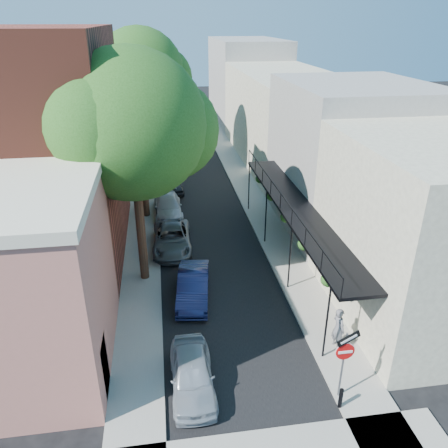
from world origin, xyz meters
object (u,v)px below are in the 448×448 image
object	(u,v)px
oak_far	(146,74)
parked_car_d	(168,206)
parked_car_b	(193,286)
bollard	(341,398)
sign_post	(345,354)
oak_mid	(145,112)
parked_car_a	(192,374)
parked_car_c	(172,239)
parked_car_e	(170,183)
pedestrian	(338,328)
oak_near	(142,127)

from	to	relation	value
oak_far	parked_car_d	world-z (taller)	oak_far
parked_car_b	bollard	bearing A→B (deg)	-51.71
oak_far	sign_post	bearing A→B (deg)	-76.09
oak_mid	parked_car_a	distance (m)	17.29
oak_mid	parked_car_d	bearing A→B (deg)	-10.36
sign_post	parked_car_d	bearing A→B (deg)	107.82
parked_car_b	parked_car_d	world-z (taller)	parked_car_b
parked_car_a	parked_car_d	world-z (taller)	parked_car_a
parked_car_b	parked_car_c	bearing A→B (deg)	105.87
parked_car_d	bollard	bearing A→B (deg)	-74.83
parked_car_a	parked_car_c	distance (m)	10.89
oak_mid	parked_car_e	distance (m)	7.85
parked_car_c	parked_car_e	world-z (taller)	parked_car_e
bollard	parked_car_c	xyz separation A→B (m)	(-5.24, 12.62, 0.14)
parked_car_a	oak_mid	bearing A→B (deg)	95.27
sign_post	pedestrian	bearing A→B (deg)	70.46
bollard	oak_mid	distance (m)	19.96
oak_near	bollard	bearing A→B (deg)	-56.88
parked_car_b	parked_car_d	size ratio (longest dim) A/B	0.92
sign_post	parked_car_c	bearing A→B (deg)	113.97
sign_post	parked_car_b	xyz separation A→B (m)	(-4.61, 6.92, -1.35)
parked_car_a	parked_car_e	bearing A→B (deg)	90.17
parked_car_a	parked_car_e	world-z (taller)	parked_car_e
parked_car_b	oak_far	bearing A→B (deg)	102.88
oak_near	parked_car_c	world-z (taller)	oak_near
sign_post	parked_car_e	size ratio (longest dim) A/B	0.74
pedestrian	oak_mid	bearing A→B (deg)	15.62
parked_car_b	parked_car_c	world-z (taller)	parked_car_b
parked_car_c	pedestrian	bearing A→B (deg)	-54.89
oak_far	parked_car_a	distance (m)	26.20
oak_mid	sign_post	bearing A→B (deg)	-69.14
parked_car_a	parked_car_d	size ratio (longest dim) A/B	0.87
sign_post	oak_far	xyz separation A→B (m)	(-6.51, 26.30, 6.22)
parked_car_e	parked_car_b	bearing A→B (deg)	-95.26
parked_car_a	parked_car_e	distance (m)	20.36
bollard	parked_car_c	distance (m)	13.66
pedestrian	bollard	bearing A→B (deg)	149.43
oak_mid	parked_car_c	distance (m)	8.27
sign_post	oak_near	bearing A→B (deg)	125.09
oak_mid	parked_car_e	world-z (taller)	oak_mid
bollard	oak_near	world-z (taller)	oak_near
oak_mid	parked_car_c	size ratio (longest dim) A/B	2.15
oak_mid	parked_car_b	xyz separation A→B (m)	(1.97, -10.33, -6.37)
sign_post	bollard	xyz separation A→B (m)	(-0.16, -0.47, -1.52)
parked_car_b	pedestrian	xyz separation A→B (m)	(5.49, -4.43, 0.36)
parked_car_a	sign_post	bearing A→B (deg)	-13.72
sign_post	pedestrian	xyz separation A→B (m)	(0.88, 2.49, -0.99)
sign_post	parked_car_c	size ratio (longest dim) A/B	0.63
pedestrian	parked_car_c	bearing A→B (deg)	21.87
oak_near	parked_car_d	bearing A→B (deg)	82.35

